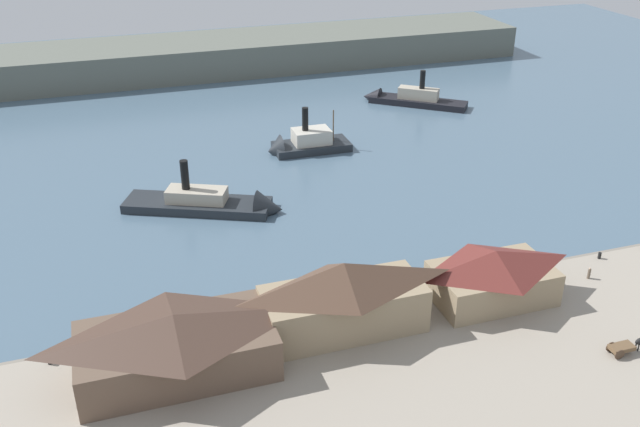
# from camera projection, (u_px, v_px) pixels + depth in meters

# --- Properties ---
(ground_plane) EXTENTS (320.00, 320.00, 0.00)m
(ground_plane) POSITION_uv_depth(u_px,v_px,m) (317.00, 295.00, 88.82)
(ground_plane) COLOR slate
(quay_promenade) EXTENTS (110.00, 36.00, 1.20)m
(quay_promenade) POSITION_uv_depth(u_px,v_px,m) (384.00, 407.00, 69.91)
(quay_promenade) COLOR #9E9384
(quay_promenade) RESTS_ON ground
(seawall_edge) EXTENTS (110.00, 0.80, 1.00)m
(seawall_edge) POSITION_uv_depth(u_px,v_px,m) (326.00, 307.00, 85.54)
(seawall_edge) COLOR gray
(seawall_edge) RESTS_ON ground
(ferry_shed_customs_shed) EXTENTS (20.64, 11.11, 7.01)m
(ferry_shed_customs_shed) POSITION_uv_depth(u_px,v_px,m) (176.00, 342.00, 72.47)
(ferry_shed_customs_shed) COLOR brown
(ferry_shed_customs_shed) RESTS_ON quay_promenade
(ferry_shed_central_terminal) EXTENTS (18.78, 7.83, 8.78)m
(ferry_shed_central_terminal) POSITION_uv_depth(u_px,v_px,m) (343.00, 296.00, 78.52)
(ferry_shed_central_terminal) COLOR #998466
(ferry_shed_central_terminal) RESTS_ON quay_promenade
(ferry_shed_east_terminal) EXTENTS (14.64, 8.99, 6.69)m
(ferry_shed_east_terminal) POSITION_uv_depth(u_px,v_px,m) (493.00, 275.00, 84.60)
(ferry_shed_east_terminal) COLOR #998466
(ferry_shed_east_terminal) RESTS_ON quay_promenade
(horse_cart) EXTENTS (5.60, 1.54, 1.87)m
(horse_cart) POSITION_uv_depth(u_px,v_px,m) (630.00, 345.00, 76.32)
(horse_cart) COLOR brown
(horse_cart) RESTS_ON quay_promenade
(pedestrian_standing_center) EXTENTS (0.39, 0.39, 1.57)m
(pedestrian_standing_center) POSITION_uv_depth(u_px,v_px,m) (589.00, 273.00, 89.89)
(pedestrian_standing_center) COLOR #6B5B4C
(pedestrian_standing_center) RESTS_ON quay_promenade
(mooring_post_center_east) EXTENTS (0.44, 0.44, 0.90)m
(mooring_post_center_east) POSITION_uv_depth(u_px,v_px,m) (600.00, 256.00, 94.50)
(mooring_post_center_east) COLOR black
(mooring_post_center_east) RESTS_ON quay_promenade
(mooring_post_west) EXTENTS (0.44, 0.44, 0.90)m
(mooring_post_west) POSITION_uv_depth(u_px,v_px,m) (49.00, 360.00, 74.70)
(mooring_post_west) COLOR black
(mooring_post_west) RESTS_ON quay_promenade
(ferry_moored_west) EXTENTS (15.81, 6.72, 10.73)m
(ferry_moored_west) POSITION_uv_depth(u_px,v_px,m) (301.00, 144.00, 132.06)
(ferry_moored_west) COLOR #23282D
(ferry_moored_west) RESTS_ON ground
(ferry_mid_harbor) EXTENTS (25.29, 15.90, 10.35)m
(ferry_mid_harbor) POSITION_uv_depth(u_px,v_px,m) (220.00, 204.00, 109.85)
(ferry_mid_harbor) COLOR #23282D
(ferry_mid_harbor) RESTS_ON ground
(ferry_approaching_west) EXTENTS (21.56, 18.45, 9.58)m
(ferry_approaching_west) POSITION_uv_depth(u_px,v_px,m) (406.00, 99.00, 158.01)
(ferry_approaching_west) COLOR black
(ferry_approaching_west) RESTS_ON ground
(far_headland) EXTENTS (180.00, 24.00, 8.00)m
(far_headland) POSITION_uv_depth(u_px,v_px,m) (185.00, 57.00, 180.21)
(far_headland) COLOR #60665B
(far_headland) RESTS_ON ground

